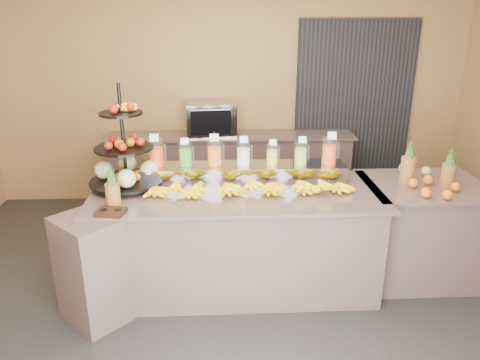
{
  "coord_description": "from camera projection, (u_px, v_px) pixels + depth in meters",
  "views": [
    {
      "loc": [
        -0.16,
        -3.44,
        2.42
      ],
      "look_at": [
        0.03,
        0.3,
        1.04
      ],
      "focal_mm": 35.0,
      "sensor_mm": 36.0,
      "label": 1
    }
  ],
  "objects": [
    {
      "name": "juice_pitcher_lime",
      "position": [
        301.0,
        154.0,
        4.23
      ],
      "size": [
        0.12,
        0.12,
        0.28
      ],
      "color": "silver",
      "rests_on": "pitcher_tray"
    },
    {
      "name": "room_envelope",
      "position": [
        255.0,
        72.0,
        4.16
      ],
      "size": [
        6.04,
        5.02,
        2.82
      ],
      "color": "olive",
      "rests_on": "ground"
    },
    {
      "name": "pineapple_left_b",
      "position": [
        149.0,
        161.0,
        4.36
      ],
      "size": [
        0.12,
        0.12,
        0.39
      ],
      "rotation": [
        0.0,
        0.0,
        0.01
      ],
      "color": "brown",
      "rests_on": "buffet_counter"
    },
    {
      "name": "juice_pitcher_green",
      "position": [
        185.0,
        156.0,
        4.18
      ],
      "size": [
        0.12,
        0.12,
        0.28
      ],
      "color": "silver",
      "rests_on": "pitcher_tray"
    },
    {
      "name": "right_counter",
      "position": [
        419.0,
        230.0,
        4.36
      ],
      "size": [
        1.08,
        0.88,
        0.93
      ],
      "color": "#8A6864",
      "rests_on": "ground"
    },
    {
      "name": "back_ledge",
      "position": [
        230.0,
        169.0,
        6.01
      ],
      "size": [
        3.1,
        0.55,
        0.93
      ],
      "color": "#8A6864",
      "rests_on": "ground"
    },
    {
      "name": "oven_warmer",
      "position": [
        211.0,
        119.0,
        5.77
      ],
      "size": [
        0.63,
        0.47,
        0.4
      ],
      "primitive_type": "cube",
      "rotation": [
        0.0,
        0.0,
        0.08
      ],
      "color": "gray",
      "rests_on": "back_ledge"
    },
    {
      "name": "juice_pitcher_lemon",
      "position": [
        272.0,
        155.0,
        4.22
      ],
      "size": [
        0.11,
        0.11,
        0.26
      ],
      "color": "silver",
      "rests_on": "pitcher_tray"
    },
    {
      "name": "banana_heap",
      "position": [
        249.0,
        185.0,
        3.97
      ],
      "size": [
        1.8,
        0.16,
        0.15
      ],
      "color": "yellow",
      "rests_on": "buffet_counter"
    },
    {
      "name": "juice_pitcher_orange_a",
      "position": [
        156.0,
        154.0,
        4.16
      ],
      "size": [
        0.13,
        0.14,
        0.32
      ],
      "color": "silver",
      "rests_on": "pitcher_tray"
    },
    {
      "name": "buffet_counter",
      "position": [
        224.0,
        242.0,
        4.14
      ],
      "size": [
        2.75,
        1.25,
        0.93
      ],
      "color": "#8A6864",
      "rests_on": "ground"
    },
    {
      "name": "juice_pitcher_orange_b",
      "position": [
        215.0,
        154.0,
        4.19
      ],
      "size": [
        0.13,
        0.14,
        0.32
      ],
      "color": "silver",
      "rests_on": "pitcher_tray"
    },
    {
      "name": "right_fruit_pile",
      "position": [
        430.0,
        180.0,
        4.08
      ],
      "size": [
        0.45,
        0.43,
        0.24
      ],
      "color": "brown",
      "rests_on": "right_counter"
    },
    {
      "name": "juice_pitcher_orange_c",
      "position": [
        329.0,
        152.0,
        4.24
      ],
      "size": [
        0.13,
        0.14,
        0.32
      ],
      "color": "silver",
      "rests_on": "pitcher_tray"
    },
    {
      "name": "juice_pitcher_milk",
      "position": [
        243.0,
        154.0,
        4.2
      ],
      "size": [
        0.12,
        0.13,
        0.29
      ],
      "color": "silver",
      "rests_on": "pitcher_tray"
    },
    {
      "name": "condiment_caddy",
      "position": [
        111.0,
        212.0,
        3.58
      ],
      "size": [
        0.24,
        0.2,
        0.03
      ],
      "primitive_type": "cube",
      "rotation": [
        0.0,
        0.0,
        -0.22
      ],
      "color": "black",
      "rests_on": "buffet_counter"
    },
    {
      "name": "ground",
      "position": [
        239.0,
        304.0,
        4.06
      ],
      "size": [
        6.0,
        6.0,
        0.0
      ],
      "primitive_type": "plane",
      "color": "black",
      "rests_on": "ground"
    },
    {
      "name": "pitcher_tray",
      "position": [
        243.0,
        173.0,
        4.26
      ],
      "size": [
        1.85,
        0.3,
        0.15
      ],
      "primitive_type": "cube",
      "color": "gray",
      "rests_on": "buffet_counter"
    },
    {
      "name": "fruit_stand",
      "position": [
        130.0,
        161.0,
        4.07
      ],
      "size": [
        0.77,
        0.77,
        0.91
      ],
      "rotation": [
        0.0,
        0.0,
        -0.22
      ],
      "color": "black",
      "rests_on": "buffet_counter"
    },
    {
      "name": "pineapple_left_a",
      "position": [
        113.0,
        192.0,
        3.67
      ],
      "size": [
        0.11,
        0.11,
        0.35
      ],
      "rotation": [
        0.0,
        0.0,
        0.43
      ],
      "color": "brown",
      "rests_on": "buffet_counter"
    }
  ]
}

